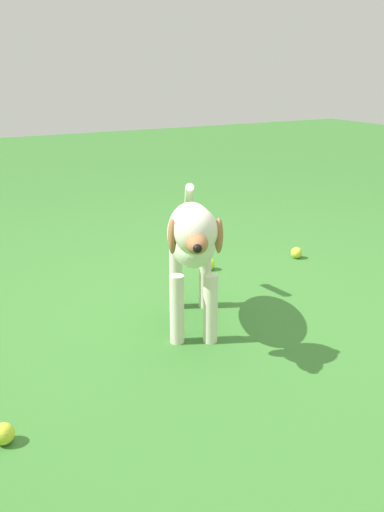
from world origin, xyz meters
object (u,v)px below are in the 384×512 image
tennis_ball_2 (209,264)px  tennis_ball_0 (3,434)px  dog (193,240)px  tennis_ball_1 (296,253)px

tennis_ball_2 → tennis_ball_0: bearing=-52.3°
dog → tennis_ball_2: (-0.59, 0.43, -0.36)m
dog → tennis_ball_2: dog is taller
tennis_ball_0 → tennis_ball_1: size_ratio=1.00×
tennis_ball_2 → dog: bearing=-35.9°
dog → tennis_ball_0: 1.02m
tennis_ball_0 → tennis_ball_1: 2.05m
tennis_ball_0 → tennis_ball_2: same height
dog → tennis_ball_0: bearing=-38.4°
dog → tennis_ball_1: size_ratio=12.30×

